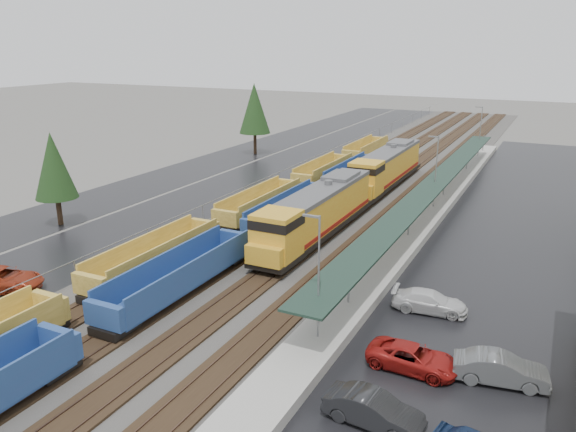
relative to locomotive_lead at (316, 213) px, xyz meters
name	(u,v)px	position (x,y,z in m)	size (l,w,h in m)	color
ballast_strip	(375,182)	(-2.00, 23.23, -2.48)	(20.00, 160.00, 0.08)	#302D2B
trackbed	(375,181)	(-2.00, 23.23, -2.36)	(14.60, 160.00, 0.22)	black
west_parking_lot	(270,171)	(-17.00, 23.23, -2.51)	(10.00, 160.00, 0.02)	black
west_road	(209,164)	(-27.00, 23.23, -2.51)	(9.00, 160.00, 0.02)	black
east_commuter_lot	(531,225)	(17.00, 13.23, -2.51)	(16.00, 100.00, 0.02)	black
station_platform	(433,206)	(7.50, 13.24, -1.79)	(3.00, 80.00, 8.00)	#9E9B93
chainlink_fence	(301,165)	(-11.50, 21.67, -0.91)	(0.08, 160.04, 2.02)	gray
tree_west_near	(54,166)	(-24.00, -6.77, 3.30)	(3.96, 3.96, 9.00)	#332316
tree_west_far	(254,108)	(-25.00, 33.23, 4.60)	(4.84, 4.84, 11.00)	#332316
locomotive_lead	(316,213)	(0.00, 0.00, 0.00)	(3.19, 21.04, 4.76)	black
locomotive_trail	(386,168)	(0.00, 21.00, 0.00)	(3.19, 21.04, 4.76)	black
well_string_yellow	(215,227)	(-8.00, -3.86, -1.32)	(2.76, 96.65, 2.44)	olive
well_string_blue	(180,277)	(-4.00, -14.34, -1.29)	(2.84, 86.87, 2.52)	navy
parked_car_west_c	(2,279)	(-15.81, -19.47, -1.71)	(5.85, 2.70, 1.63)	maroon
parked_car_east_a	(373,410)	(12.55, -21.96, -1.75)	(4.68, 1.63, 1.54)	black
parked_car_east_b	(413,358)	(13.01, -16.60, -1.84)	(4.92, 2.27, 1.37)	maroon
parked_car_east_c	(430,302)	(12.27, -9.37, -1.82)	(4.86, 1.97, 1.41)	silver
parked_car_east_e	(501,369)	(17.39, -15.84, -1.73)	(4.79, 1.67, 1.58)	#555759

